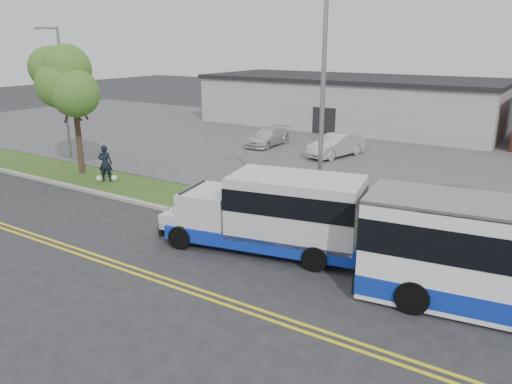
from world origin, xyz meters
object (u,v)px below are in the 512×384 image
Objects in this scene: pedestrian at (105,163)px; parked_car_a at (336,145)px; streetlight_near at (322,98)px; tree_west at (73,82)px; shuttle_bus at (276,211)px; parked_car_b at (268,137)px; streetlight_far at (62,88)px.

pedestrian is 0.44× the size of parked_car_a.
streetlight_near is 13.79m from parked_car_a.
tree_west is 15.01m from streetlight_near.
streetlight_near is 4.64m from shuttle_bus.
streetlight_near is 2.17× the size of parked_car_a.
tree_west is 0.90× the size of shuttle_bus.
shuttle_bus is 1.81× the size of parked_car_b.
streetlight_near reaches higher than tree_west.
streetlight_near is 1.19× the size of streetlight_far.
parked_car_a is at bearing 33.65° from streetlight_far.
tree_west is at bearing -46.18° from pedestrian.
streetlight_far is at bearing 152.21° from shuttle_bus.
parked_car_b is at bearing 69.12° from tree_west.
tree_west is 15.47m from shuttle_bus.
parked_car_a is at bearing 111.29° from streetlight_near.
shuttle_bus reaches higher than parked_car_a.
streetlight_far is 1.90× the size of parked_car_b.
tree_west is 1.58× the size of parked_car_a.
pedestrian is at bearing 179.85° from streetlight_near.
streetlight_near is at bearing -8.05° from streetlight_far.
streetlight_near reaches higher than pedestrian.
shuttle_bus is 18.51m from parked_car_b.
shuttle_bus is at bearing -12.33° from tree_west.
pedestrian is at bearing -100.35° from parked_car_b.
streetlight_far reaches higher than parked_car_b.
pedestrian is 14.38m from parked_car_a.
streetlight_far is 7.84m from pedestrian.
shuttle_bus is (18.69, -5.43, -2.97)m from streetlight_far.
parked_car_a is (7.71, 12.14, -0.25)m from pedestrian.
streetlight_far is 1.83× the size of parked_car_a.
shuttle_bus is at bearing -16.19° from streetlight_far.
parked_car_b is (-5.54, 0.65, -0.11)m from parked_car_a.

